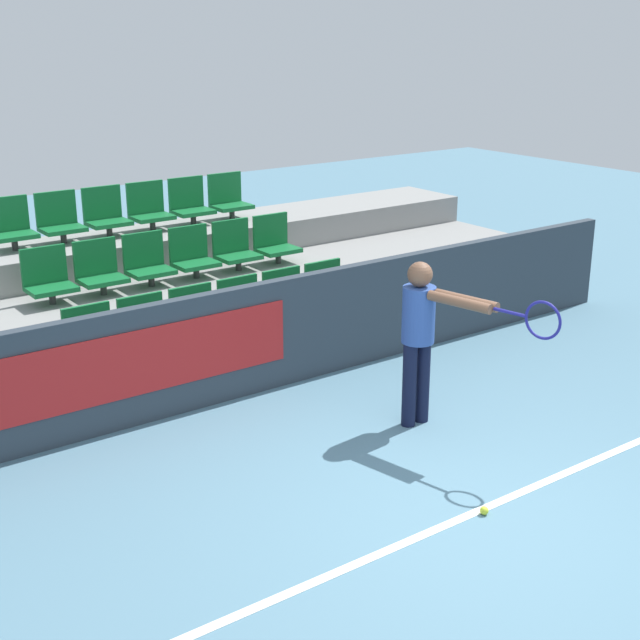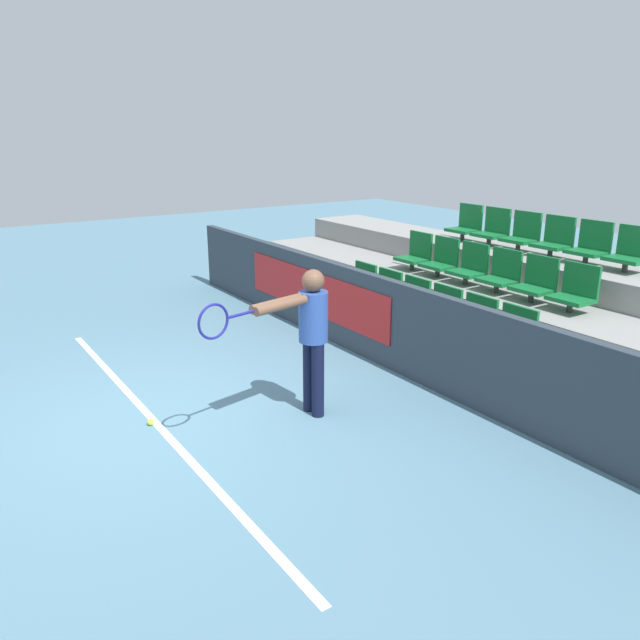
{
  "view_description": "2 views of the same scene",
  "coord_description": "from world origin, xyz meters",
  "px_view_note": "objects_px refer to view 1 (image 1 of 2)",
  "views": [
    {
      "loc": [
        -4.4,
        -4.04,
        3.51
      ],
      "look_at": [
        0.06,
        2.06,
        0.99
      ],
      "focal_mm": 50.0,
      "sensor_mm": 36.0,
      "label": 1
    },
    {
      "loc": [
        5.75,
        -1.75,
        2.87
      ],
      "look_at": [
        0.44,
        1.8,
        0.89
      ],
      "focal_mm": 35.0,
      "sensor_mm": 36.0,
      "label": 2
    }
  ],
  "objects_px": {
    "stadium_chair_10": "(235,248)",
    "stadium_chair_17": "(229,199)",
    "tennis_player": "(425,328)",
    "stadium_chair_8": "(147,262)",
    "stadium_chair_6": "(48,279)",
    "stadium_chair_14": "(106,214)",
    "stadium_chair_7": "(99,270)",
    "tennis_ball": "(484,511)",
    "stadium_chair_11": "(275,242)",
    "stadium_chair_16": "(190,204)",
    "stadium_chair_3": "(242,308)",
    "stadium_chair_12": "(11,227)",
    "stadium_chair_5": "(327,290)",
    "stadium_chair_4": "(286,299)",
    "stadium_chair_1": "(145,328)",
    "stadium_chair_0": "(92,340)",
    "stadium_chair_9": "(192,255)",
    "stadium_chair_13": "(60,220)",
    "stadium_chair_15": "(149,209)",
    "stadium_chair_2": "(196,318)"
  },
  "relations": [
    {
      "from": "stadium_chair_14",
      "to": "tennis_player",
      "type": "xyz_separation_m",
      "value": [
        1.05,
        -4.49,
        -0.4
      ]
    },
    {
      "from": "stadium_chair_3",
      "to": "tennis_player",
      "type": "bearing_deg",
      "value": -78.38
    },
    {
      "from": "tennis_player",
      "to": "stadium_chair_8",
      "type": "bearing_deg",
      "value": 95.43
    },
    {
      "from": "stadium_chair_3",
      "to": "stadium_chair_12",
      "type": "height_order",
      "value": "stadium_chair_12"
    },
    {
      "from": "stadium_chair_3",
      "to": "stadium_chair_6",
      "type": "bearing_deg",
      "value": 147.56
    },
    {
      "from": "stadium_chair_7",
      "to": "stadium_chair_13",
      "type": "distance_m",
      "value": 1.14
    },
    {
      "from": "stadium_chair_4",
      "to": "stadium_chair_17",
      "type": "distance_m",
      "value": 2.35
    },
    {
      "from": "stadium_chair_15",
      "to": "tennis_player",
      "type": "bearing_deg",
      "value": -83.9
    },
    {
      "from": "stadium_chair_9",
      "to": "stadium_chair_2",
      "type": "bearing_deg",
      "value": -117.68
    },
    {
      "from": "stadium_chair_7",
      "to": "stadium_chair_6",
      "type": "bearing_deg",
      "value": 180.0
    },
    {
      "from": "stadium_chair_17",
      "to": "stadium_chair_10",
      "type": "bearing_deg",
      "value": -117.68
    },
    {
      "from": "stadium_chair_15",
      "to": "tennis_player",
      "type": "distance_m",
      "value": 4.54
    },
    {
      "from": "stadium_chair_9",
      "to": "stadium_chair_17",
      "type": "relative_size",
      "value": 1.0
    },
    {
      "from": "stadium_chair_6",
      "to": "stadium_chair_8",
      "type": "relative_size",
      "value": 1.0
    },
    {
      "from": "stadium_chair_14",
      "to": "tennis_ball",
      "type": "height_order",
      "value": "stadium_chair_14"
    },
    {
      "from": "stadium_chair_12",
      "to": "tennis_ball",
      "type": "distance_m",
      "value": 6.26
    },
    {
      "from": "stadium_chair_11",
      "to": "stadium_chair_16",
      "type": "relative_size",
      "value": 1.0
    },
    {
      "from": "stadium_chair_8",
      "to": "stadium_chair_14",
      "type": "relative_size",
      "value": 1.0
    },
    {
      "from": "stadium_chair_8",
      "to": "tennis_ball",
      "type": "relative_size",
      "value": 8.82
    },
    {
      "from": "stadium_chair_13",
      "to": "stadium_chair_6",
      "type": "bearing_deg",
      "value": -117.68
    },
    {
      "from": "stadium_chair_10",
      "to": "stadium_chair_17",
      "type": "relative_size",
      "value": 1.0
    },
    {
      "from": "stadium_chair_5",
      "to": "stadium_chair_16",
      "type": "bearing_deg",
      "value": 104.7
    },
    {
      "from": "stadium_chair_3",
      "to": "stadium_chair_14",
      "type": "height_order",
      "value": "stadium_chair_14"
    },
    {
      "from": "stadium_chair_13",
      "to": "tennis_ball",
      "type": "xyz_separation_m",
      "value": [
        0.93,
        -5.94,
        -1.31
      ]
    },
    {
      "from": "stadium_chair_5",
      "to": "tennis_ball",
      "type": "height_order",
      "value": "stadium_chair_5"
    },
    {
      "from": "stadium_chair_0",
      "to": "stadium_chair_10",
      "type": "distance_m",
      "value": 2.53
    },
    {
      "from": "stadium_chair_5",
      "to": "tennis_ball",
      "type": "distance_m",
      "value": 4.05
    },
    {
      "from": "tennis_ball",
      "to": "stadium_chair_0",
      "type": "bearing_deg",
      "value": 111.56
    },
    {
      "from": "tennis_player",
      "to": "stadium_chair_17",
      "type": "bearing_deg",
      "value": 70.15
    },
    {
      "from": "stadium_chair_9",
      "to": "stadium_chair_7",
      "type": "bearing_deg",
      "value": 180.0
    },
    {
      "from": "stadium_chair_2",
      "to": "tennis_player",
      "type": "distance_m",
      "value": 2.58
    },
    {
      "from": "stadium_chair_6",
      "to": "stadium_chair_15",
      "type": "height_order",
      "value": "stadium_chair_15"
    },
    {
      "from": "tennis_ball",
      "to": "stadium_chair_4",
      "type": "bearing_deg",
      "value": 78.49
    },
    {
      "from": "stadium_chair_16",
      "to": "stadium_chair_9",
      "type": "bearing_deg",
      "value": -117.68
    },
    {
      "from": "stadium_chair_11",
      "to": "stadium_chair_14",
      "type": "distance_m",
      "value": 2.04
    },
    {
      "from": "stadium_chair_3",
      "to": "stadium_chair_17",
      "type": "height_order",
      "value": "stadium_chair_17"
    },
    {
      "from": "stadium_chair_10",
      "to": "stadium_chair_17",
      "type": "height_order",
      "value": "stadium_chair_17"
    },
    {
      "from": "stadium_chair_5",
      "to": "stadium_chair_3",
      "type": "bearing_deg",
      "value": 180.0
    },
    {
      "from": "stadium_chair_3",
      "to": "stadium_chair_10",
      "type": "xyz_separation_m",
      "value": [
        0.57,
        1.08,
        0.36
      ]
    },
    {
      "from": "stadium_chair_6",
      "to": "stadium_chair_10",
      "type": "distance_m",
      "value": 2.26
    },
    {
      "from": "stadium_chair_5",
      "to": "stadium_chair_11",
      "type": "distance_m",
      "value": 1.14
    },
    {
      "from": "stadium_chair_10",
      "to": "tennis_ball",
      "type": "relative_size",
      "value": 8.82
    },
    {
      "from": "stadium_chair_0",
      "to": "stadium_chair_1",
      "type": "distance_m",
      "value": 0.57
    },
    {
      "from": "stadium_chair_5",
      "to": "stadium_chair_15",
      "type": "height_order",
      "value": "stadium_chair_15"
    },
    {
      "from": "stadium_chair_0",
      "to": "stadium_chair_3",
      "type": "xyz_separation_m",
      "value": [
        1.7,
        0.0,
        0.0
      ]
    },
    {
      "from": "stadium_chair_1",
      "to": "stadium_chair_17",
      "type": "distance_m",
      "value": 3.21
    },
    {
      "from": "stadium_chair_7",
      "to": "stadium_chair_11",
      "type": "xyz_separation_m",
      "value": [
        2.26,
        0.0,
        0.0
      ]
    },
    {
      "from": "stadium_chair_11",
      "to": "stadium_chair_16",
      "type": "xyz_separation_m",
      "value": [
        -0.57,
        1.08,
        0.36
      ]
    },
    {
      "from": "stadium_chair_14",
      "to": "tennis_ball",
      "type": "distance_m",
      "value": 6.09
    },
    {
      "from": "stadium_chair_14",
      "to": "stadium_chair_1",
      "type": "bearing_deg",
      "value": -104.7
    }
  ]
}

